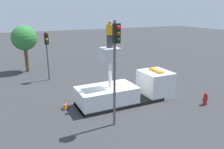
% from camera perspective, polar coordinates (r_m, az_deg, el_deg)
% --- Properties ---
extents(ground_plane, '(120.00, 120.00, 0.00)m').
position_cam_1_polar(ground_plane, '(15.93, 2.05, -7.35)').
color(ground_plane, '#38383A').
extents(bucket_truck, '(7.23, 2.37, 4.06)m').
position_cam_1_polar(bucket_truck, '(15.87, 3.93, -4.19)').
color(bucket_truck, black).
rests_on(bucket_truck, ground).
extents(worker, '(0.40, 0.26, 1.75)m').
position_cam_1_polar(worker, '(14.30, -0.57, 10.47)').
color(worker, '#38383D').
rests_on(worker, bucket_truck).
extents(traffic_light_pole, '(0.34, 0.57, 5.94)m').
position_cam_1_polar(traffic_light_pole, '(11.54, 0.98, 5.22)').
color(traffic_light_pole, '#515156').
rests_on(traffic_light_pole, ground).
extents(traffic_light_across, '(0.34, 0.57, 4.58)m').
position_cam_1_polar(traffic_light_across, '(20.96, -16.65, 7.05)').
color(traffic_light_across, '#515156').
rests_on(traffic_light_across, ground).
extents(fire_hydrant, '(0.53, 0.29, 0.90)m').
position_cam_1_polar(fire_hydrant, '(16.79, 23.22, -5.86)').
color(fire_hydrant, '#B2231E').
rests_on(fire_hydrant, ground).
extents(traffic_cone_rear, '(0.44, 0.44, 0.62)m').
position_cam_1_polar(traffic_cone_rear, '(15.17, -12.21, -7.79)').
color(traffic_cone_rear, black).
rests_on(traffic_cone_rear, ground).
extents(tree_left_bg, '(2.61, 2.61, 4.94)m').
position_cam_1_polar(tree_left_bg, '(24.89, -21.96, 8.74)').
color(tree_left_bg, brown).
rests_on(tree_left_bg, ground).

